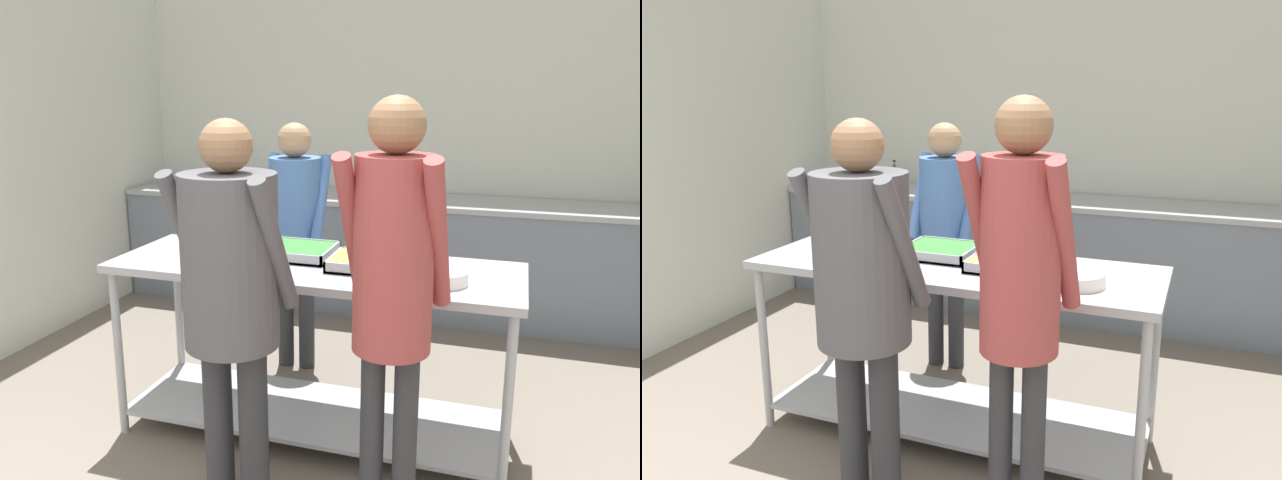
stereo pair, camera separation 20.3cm
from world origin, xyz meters
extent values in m
cube|color=silver|center=(0.00, 4.35, 1.32)|extent=(4.56, 0.06, 2.65)
cube|color=slate|center=(0.00, 3.98, 0.44)|extent=(4.40, 0.62, 0.89)
cube|color=#9EA0A8|center=(0.00, 3.98, 0.91)|extent=(4.40, 0.65, 0.04)
cube|color=black|center=(-0.07, 3.98, 0.92)|extent=(0.53, 0.38, 0.02)
cube|color=#9EA0A8|center=(0.08, 1.95, 0.92)|extent=(2.03, 0.70, 0.04)
cube|color=#9EA0A8|center=(0.08, 1.95, 0.12)|extent=(1.95, 0.62, 0.02)
cylinder|color=#9EA0A8|center=(-0.89, 1.65, 0.45)|extent=(0.04, 0.04, 0.90)
cylinder|color=#9EA0A8|center=(1.04, 1.65, 0.45)|extent=(0.04, 0.04, 0.90)
cylinder|color=#9EA0A8|center=(-0.89, 2.25, 0.45)|extent=(0.04, 0.04, 0.90)
cylinder|color=#9EA0A8|center=(1.04, 2.25, 0.45)|extent=(0.04, 0.04, 0.90)
cylinder|color=#9EA0A8|center=(-0.47, 2.03, 0.98)|extent=(0.28, 0.28, 0.09)
cylinder|color=#B7472D|center=(-0.47, 2.03, 1.02)|extent=(0.24, 0.24, 0.01)
cylinder|color=black|center=(-0.27, 2.03, 1.02)|extent=(0.14, 0.02, 0.02)
cube|color=#9EA0A8|center=(-0.05, 2.07, 0.94)|extent=(0.37, 0.33, 0.01)
cube|color=#387A38|center=(-0.05, 2.07, 0.97)|extent=(0.34, 0.31, 0.04)
cube|color=#9EA0A8|center=(-0.05, 1.91, 0.96)|extent=(0.37, 0.01, 0.05)
cube|color=#9EA0A8|center=(-0.05, 2.23, 0.96)|extent=(0.37, 0.01, 0.05)
cube|color=#9EA0A8|center=(-0.22, 2.07, 0.96)|extent=(0.01, 0.33, 0.05)
cube|color=#9EA0A8|center=(0.13, 2.07, 0.96)|extent=(0.01, 0.33, 0.05)
cube|color=#9EA0A8|center=(0.37, 1.97, 0.94)|extent=(0.39, 0.32, 0.01)
cube|color=gold|center=(0.37, 1.97, 0.97)|extent=(0.37, 0.29, 0.04)
cube|color=#9EA0A8|center=(0.37, 1.81, 0.96)|extent=(0.39, 0.01, 0.05)
cube|color=#9EA0A8|center=(0.37, 2.12, 0.96)|extent=(0.39, 0.01, 0.05)
cube|color=#9EA0A8|center=(0.18, 1.97, 0.96)|extent=(0.01, 0.32, 0.05)
cube|color=#9EA0A8|center=(0.56, 1.97, 0.96)|extent=(0.01, 0.32, 0.05)
cylinder|color=white|center=(0.72, 1.83, 0.94)|extent=(0.24, 0.24, 0.01)
cylinder|color=white|center=(0.72, 1.83, 0.95)|extent=(0.24, 0.24, 0.01)
cylinder|color=white|center=(0.72, 1.83, 0.97)|extent=(0.24, 0.24, 0.01)
cylinder|color=white|center=(0.72, 1.83, 0.98)|extent=(0.24, 0.24, 0.01)
cylinder|color=white|center=(0.72, 1.83, 0.99)|extent=(0.24, 0.24, 0.01)
cylinder|color=#2D2D33|center=(-0.14, 1.30, 0.38)|extent=(0.12, 0.12, 0.76)
cylinder|color=#2D2D33|center=(0.03, 1.28, 0.38)|extent=(0.12, 0.12, 0.76)
cylinder|color=#4C4C51|center=(-0.26, 1.32, 1.20)|extent=(0.11, 0.32, 0.57)
cylinder|color=#4C4C51|center=(0.15, 1.27, 1.20)|extent=(0.11, 0.32, 0.57)
cylinder|color=#4C4C51|center=(-0.05, 1.29, 1.12)|extent=(0.39, 0.39, 0.71)
sphere|color=#8C6647|center=(-0.05, 1.29, 1.57)|extent=(0.21, 0.21, 0.21)
cylinder|color=#2D2D33|center=(0.53, 1.34, 0.41)|extent=(0.10, 0.10, 0.81)
cylinder|color=#2D2D33|center=(0.67, 1.33, 0.41)|extent=(0.10, 0.10, 0.81)
cylinder|color=#993D3D|center=(0.44, 1.35, 1.27)|extent=(0.09, 0.34, 0.61)
cylinder|color=#993D3D|center=(0.76, 1.32, 1.27)|extent=(0.09, 0.34, 0.61)
cylinder|color=#993D3D|center=(0.60, 1.33, 1.18)|extent=(0.30, 0.30, 0.75)
sphere|color=#8C6647|center=(0.60, 1.33, 1.66)|extent=(0.21, 0.21, 0.21)
cylinder|color=#2D2D33|center=(-0.22, 2.71, 0.36)|extent=(0.10, 0.10, 0.71)
cylinder|color=#2D2D33|center=(-0.37, 2.70, 0.36)|extent=(0.10, 0.10, 0.71)
cylinder|color=#4770B2|center=(-0.13, 2.71, 1.12)|extent=(0.07, 0.30, 0.54)
cylinder|color=#4770B2|center=(-0.47, 2.70, 1.12)|extent=(0.07, 0.30, 0.54)
cylinder|color=#4770B2|center=(-0.30, 2.70, 1.04)|extent=(0.32, 0.32, 0.66)
sphere|color=tan|center=(-0.30, 2.70, 1.48)|extent=(0.21, 0.21, 0.21)
cylinder|color=brown|center=(-1.36, 4.05, 1.01)|extent=(0.06, 0.06, 0.16)
cone|color=brown|center=(-1.36, 4.05, 1.12)|extent=(0.06, 0.06, 0.06)
cylinder|color=black|center=(-1.36, 4.05, 1.16)|extent=(0.03, 0.03, 0.02)
camera|label=1|loc=(1.02, -0.88, 1.80)|focal=35.00mm
camera|label=2|loc=(1.22, -0.81, 1.80)|focal=35.00mm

